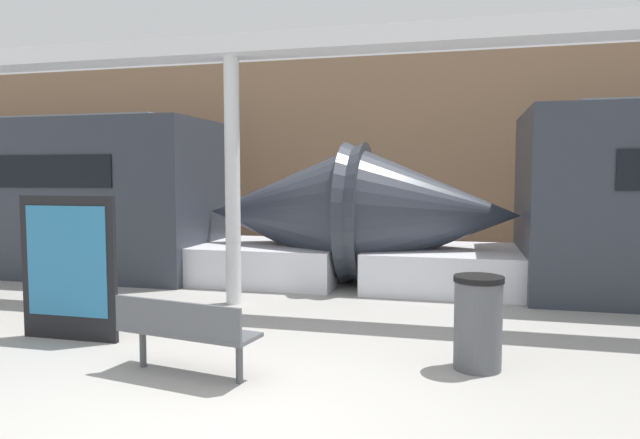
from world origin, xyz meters
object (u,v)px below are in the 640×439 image
bench_near (184,329)px  support_column_near (233,182)px  poster_board (68,267)px  trash_bin (478,322)px

bench_near → support_column_near: size_ratio=0.40×
poster_board → support_column_near: support_column_near is taller
bench_near → support_column_near: bearing=114.1°
poster_board → support_column_near: 2.81m
bench_near → support_column_near: support_column_near is taller
bench_near → trash_bin: (2.84, 0.96, 0.00)m
bench_near → trash_bin: bearing=28.6°
bench_near → trash_bin: trash_bin is taller
trash_bin → support_column_near: 4.51m
support_column_near → poster_board: bearing=-116.5°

